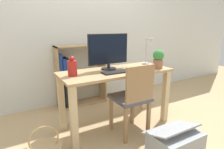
{
  "coord_description": "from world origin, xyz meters",
  "views": [
    {
      "loc": [
        -1.16,
        -1.94,
        1.28
      ],
      "look_at": [
        0.0,
        0.1,
        0.67
      ],
      "focal_mm": 30.0,
      "sensor_mm": 36.0,
      "label": 1
    }
  ],
  "objects_px": {
    "monitor": "(108,50)",
    "potted_plant": "(158,58)",
    "keyboard": "(119,72)",
    "desk_lamp": "(149,49)",
    "vase": "(72,67)",
    "chair": "(133,97)",
    "bookshelf": "(73,80)",
    "storage_box": "(175,142)"
  },
  "relations": [
    {
      "from": "vase",
      "to": "bookshelf",
      "type": "xyz_separation_m",
      "value": [
        0.27,
        0.88,
        -0.41
      ]
    },
    {
      "from": "storage_box",
      "to": "potted_plant",
      "type": "bearing_deg",
      "value": 64.26
    },
    {
      "from": "keyboard",
      "to": "chair",
      "type": "bearing_deg",
      "value": -71.35
    },
    {
      "from": "desk_lamp",
      "to": "chair",
      "type": "xyz_separation_m",
      "value": [
        -0.53,
        -0.39,
        -0.48
      ]
    },
    {
      "from": "chair",
      "to": "desk_lamp",
      "type": "bearing_deg",
      "value": 27.67
    },
    {
      "from": "bookshelf",
      "to": "storage_box",
      "type": "distance_m",
      "value": 1.8
    },
    {
      "from": "monitor",
      "to": "vase",
      "type": "bearing_deg",
      "value": -169.8
    },
    {
      "from": "vase",
      "to": "keyboard",
      "type": "bearing_deg",
      "value": -13.04
    },
    {
      "from": "potted_plant",
      "to": "chair",
      "type": "relative_size",
      "value": 0.28
    },
    {
      "from": "keyboard",
      "to": "storage_box",
      "type": "xyz_separation_m",
      "value": [
        0.25,
        -0.71,
        -0.62
      ]
    },
    {
      "from": "bookshelf",
      "to": "potted_plant",
      "type": "bearing_deg",
      "value": -52.61
    },
    {
      "from": "keyboard",
      "to": "potted_plant",
      "type": "relative_size",
      "value": 1.66
    },
    {
      "from": "monitor",
      "to": "vase",
      "type": "height_order",
      "value": "monitor"
    },
    {
      "from": "monitor",
      "to": "chair",
      "type": "distance_m",
      "value": 0.66
    },
    {
      "from": "potted_plant",
      "to": "bookshelf",
      "type": "relative_size",
      "value": 0.25
    },
    {
      "from": "chair",
      "to": "storage_box",
      "type": "bearing_deg",
      "value": -78.23
    },
    {
      "from": "monitor",
      "to": "chair",
      "type": "height_order",
      "value": "monitor"
    },
    {
      "from": "vase",
      "to": "potted_plant",
      "type": "xyz_separation_m",
      "value": [
        1.09,
        -0.19,
        0.04
      ]
    },
    {
      "from": "chair",
      "to": "bookshelf",
      "type": "relative_size",
      "value": 0.89
    },
    {
      "from": "monitor",
      "to": "bookshelf",
      "type": "height_order",
      "value": "monitor"
    },
    {
      "from": "chair",
      "to": "vase",
      "type": "bearing_deg",
      "value": 142.87
    },
    {
      "from": "chair",
      "to": "storage_box",
      "type": "distance_m",
      "value": 0.64
    },
    {
      "from": "vase",
      "to": "chair",
      "type": "bearing_deg",
      "value": -28.88
    },
    {
      "from": "desk_lamp",
      "to": "keyboard",
      "type": "bearing_deg",
      "value": -163.41
    },
    {
      "from": "potted_plant",
      "to": "desk_lamp",
      "type": "bearing_deg",
      "value": 80.13
    },
    {
      "from": "potted_plant",
      "to": "keyboard",
      "type": "bearing_deg",
      "value": 173.43
    },
    {
      "from": "chair",
      "to": "storage_box",
      "type": "relative_size",
      "value": 1.71
    },
    {
      "from": "monitor",
      "to": "keyboard",
      "type": "relative_size",
      "value": 1.36
    },
    {
      "from": "desk_lamp",
      "to": "potted_plant",
      "type": "bearing_deg",
      "value": -99.87
    },
    {
      "from": "monitor",
      "to": "potted_plant",
      "type": "distance_m",
      "value": 0.65
    },
    {
      "from": "potted_plant",
      "to": "bookshelf",
      "type": "height_order",
      "value": "potted_plant"
    },
    {
      "from": "potted_plant",
      "to": "monitor",
      "type": "bearing_deg",
      "value": 154.49
    },
    {
      "from": "keyboard",
      "to": "vase",
      "type": "height_order",
      "value": "vase"
    },
    {
      "from": "keyboard",
      "to": "chair",
      "type": "xyz_separation_m",
      "value": [
        0.07,
        -0.21,
        -0.26
      ]
    },
    {
      "from": "keyboard",
      "to": "desk_lamp",
      "type": "xyz_separation_m",
      "value": [
        0.6,
        0.18,
        0.22
      ]
    },
    {
      "from": "keyboard",
      "to": "bookshelf",
      "type": "height_order",
      "value": "bookshelf"
    },
    {
      "from": "desk_lamp",
      "to": "storage_box",
      "type": "distance_m",
      "value": 1.27
    },
    {
      "from": "keyboard",
      "to": "vase",
      "type": "relative_size",
      "value": 1.86
    },
    {
      "from": "vase",
      "to": "desk_lamp",
      "type": "distance_m",
      "value": 1.14
    },
    {
      "from": "storage_box",
      "to": "monitor",
      "type": "bearing_deg",
      "value": 106.48
    },
    {
      "from": "keyboard",
      "to": "chair",
      "type": "height_order",
      "value": "chair"
    },
    {
      "from": "vase",
      "to": "storage_box",
      "type": "xyz_separation_m",
      "value": [
        0.78,
        -0.83,
        -0.71
      ]
    }
  ]
}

